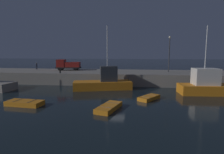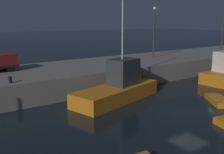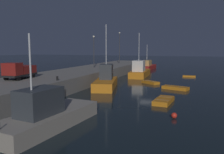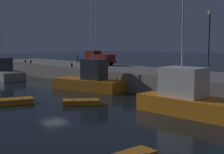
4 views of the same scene
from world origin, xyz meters
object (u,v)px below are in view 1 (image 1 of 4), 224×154
(fishing_boat_orange, at_px, (104,82))
(dinghy_orange_near, at_px, (109,107))
(rowboat_white_mid, at_px, (25,103))
(bollard_central, at_px, (60,72))
(dockworker, at_px, (37,66))
(lamp_post_west, at_px, (169,51))
(utility_truck, at_px, (68,65))
(rowboat_blue_far, at_px, (149,98))
(fishing_boat_white, at_px, (213,86))

(fishing_boat_orange, xyz_separation_m, dinghy_orange_near, (2.34, -10.92, -0.94))
(rowboat_white_mid, height_order, bollard_central, bollard_central)
(fishing_boat_orange, xyz_separation_m, rowboat_white_mid, (-7.49, -10.50, -0.92))
(dinghy_orange_near, xyz_separation_m, rowboat_white_mid, (-9.83, 0.42, 0.02))
(dockworker, bearing_deg, lamp_post_west, -5.16)
(rowboat_white_mid, bearing_deg, dockworker, 115.71)
(utility_truck, distance_m, dockworker, 7.98)
(rowboat_white_mid, distance_m, bollard_central, 14.08)
(fishing_boat_orange, relative_size, lamp_post_west, 1.48)
(rowboat_white_mid, xyz_separation_m, dockworker, (-9.96, 20.69, 2.82))
(fishing_boat_orange, relative_size, utility_truck, 1.88)
(rowboat_blue_far, bearing_deg, bollard_central, 149.30)
(fishing_boat_white, distance_m, fishing_boat_orange, 16.50)
(dinghy_orange_near, xyz_separation_m, bollard_central, (-11.29, 14.24, 2.24))
(dockworker, xyz_separation_m, bollard_central, (8.51, -6.87, -0.60))
(rowboat_white_mid, distance_m, rowboat_blue_far, 15.05)
(rowboat_blue_far, xyz_separation_m, bollard_central, (-15.84, 9.41, 2.25))
(rowboat_white_mid, height_order, dockworker, dockworker)
(rowboat_white_mid, xyz_separation_m, utility_truck, (-2.07, 19.59, 3.13))
(rowboat_blue_far, distance_m, utility_truck, 22.60)
(bollard_central, bearing_deg, fishing_boat_white, -11.14)
(rowboat_blue_far, xyz_separation_m, dockworker, (-24.35, 16.27, 2.86))
(lamp_post_west, height_order, bollard_central, lamp_post_west)
(lamp_post_west, bearing_deg, rowboat_blue_far, -109.17)
(rowboat_blue_far, distance_m, bollard_central, 18.56)
(fishing_boat_white, relative_size, rowboat_blue_far, 3.03)
(rowboat_white_mid, distance_m, lamp_post_west, 27.00)
(dinghy_orange_near, distance_m, bollard_central, 18.31)
(lamp_post_west, distance_m, dockworker, 29.39)
(bollard_central, bearing_deg, dockworker, 141.08)
(fishing_boat_orange, xyz_separation_m, lamp_post_west, (11.64, 7.57, 5.17))
(dinghy_orange_near, relative_size, dockworker, 2.78)
(lamp_post_west, bearing_deg, fishing_boat_white, -62.62)
(dinghy_orange_near, distance_m, rowboat_blue_far, 6.64)
(fishing_boat_orange, relative_size, rowboat_blue_far, 2.90)
(dockworker, bearing_deg, rowboat_white_mid, -64.29)
(fishing_boat_orange, height_order, rowboat_blue_far, fishing_boat_orange)
(fishing_boat_white, xyz_separation_m, bollard_central, (-25.37, 5.00, 1.25))
(dockworker, height_order, bollard_central, dockworker)
(dinghy_orange_near, bearing_deg, fishing_boat_orange, 102.10)
(fishing_boat_white, height_order, rowboat_blue_far, fishing_boat_white)
(fishing_boat_orange, bearing_deg, utility_truck, 136.42)
(fishing_boat_orange, bearing_deg, bollard_central, 159.60)
(rowboat_blue_far, height_order, lamp_post_west, lamp_post_west)
(lamp_post_west, relative_size, utility_truck, 1.27)
(utility_truck, height_order, bollard_central, utility_truck)
(rowboat_blue_far, relative_size, utility_truck, 0.65)
(dinghy_orange_near, xyz_separation_m, rowboat_blue_far, (4.55, 4.84, -0.01))
(lamp_post_west, distance_m, utility_truck, 21.45)
(dockworker, bearing_deg, dinghy_orange_near, -46.85)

